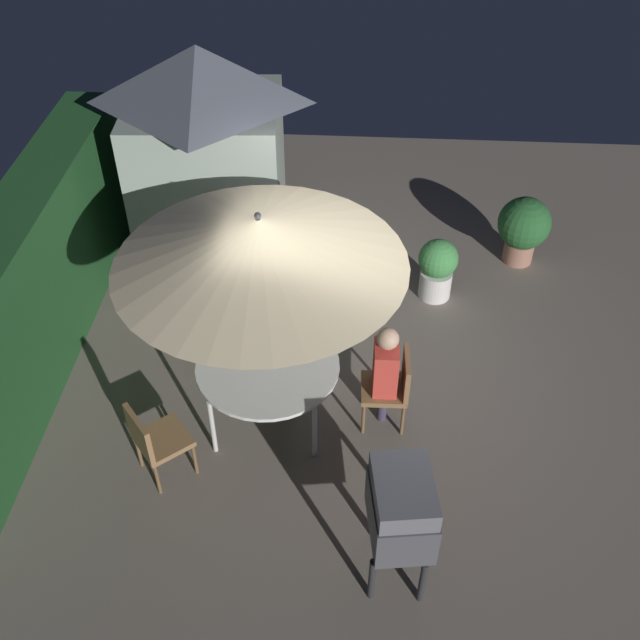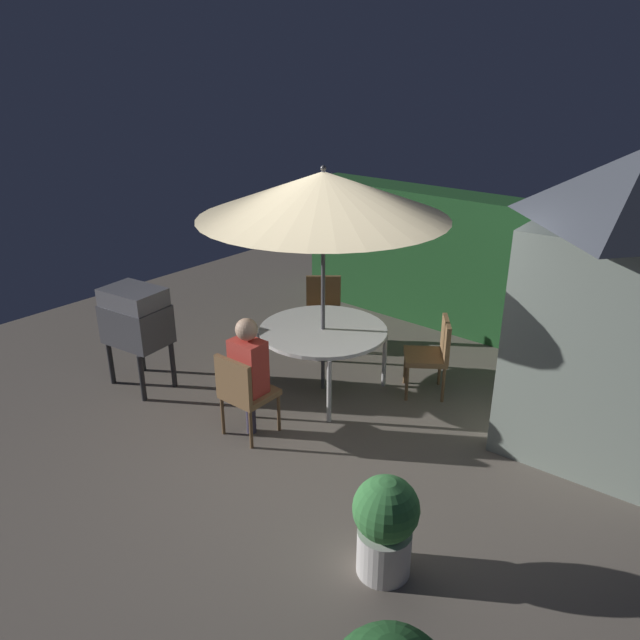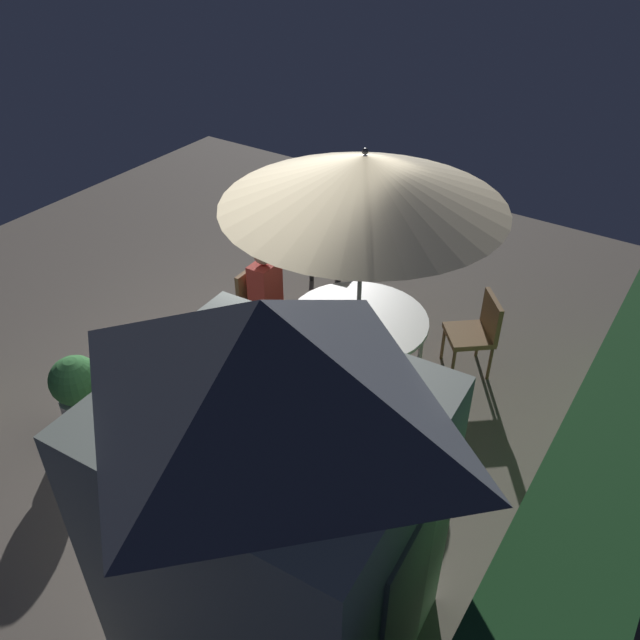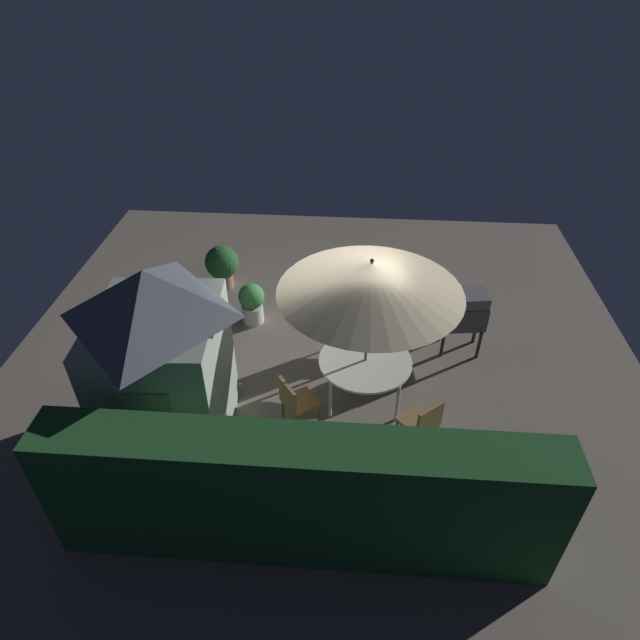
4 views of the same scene
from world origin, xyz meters
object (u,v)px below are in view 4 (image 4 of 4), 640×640
at_px(garden_shed, 163,360).
at_px(bbq_grill, 464,310).
at_px(patio_table, 365,362).
at_px(patio_umbrella, 371,278).
at_px(chair_near_shed, 364,322).
at_px(chair_far_side, 296,401).
at_px(chair_toward_hedge, 422,422).
at_px(potted_plant_by_shed, 222,265).
at_px(person_in_red, 364,313).
at_px(potted_plant_by_grill, 252,302).

xyz_separation_m(garden_shed, bbq_grill, (-4.40, -2.31, -0.62)).
height_order(patio_table, patio_umbrella, patio_umbrella).
distance_m(chair_near_shed, chair_far_side, 2.21).
bearing_deg(patio_umbrella, chair_toward_hedge, 129.64).
bearing_deg(potted_plant_by_shed, person_in_red, 148.13).
relative_size(patio_table, patio_umbrella, 0.55).
relative_size(patio_table, chair_near_shed, 1.60).
height_order(garden_shed, chair_far_side, garden_shed).
distance_m(chair_far_side, chair_toward_hedge, 1.85).
height_order(chair_far_side, potted_plant_by_grill, chair_far_side).
height_order(patio_umbrella, person_in_red, patio_umbrella).
distance_m(garden_shed, patio_table, 3.02).
distance_m(garden_shed, potted_plant_by_shed, 4.10).
height_order(garden_shed, patio_umbrella, garden_shed).
distance_m(patio_table, potted_plant_by_grill, 2.81).
bearing_deg(bbq_grill, patio_table, 37.80).
bearing_deg(chair_near_shed, person_in_red, 91.32).
relative_size(chair_near_shed, chair_toward_hedge, 1.00).
xyz_separation_m(bbq_grill, potted_plant_by_shed, (4.59, -1.68, -0.32)).
height_order(patio_table, potted_plant_by_shed, potted_plant_by_shed).
relative_size(potted_plant_by_shed, potted_plant_by_grill, 1.14).
bearing_deg(person_in_red, chair_toward_hedge, 111.39).
xyz_separation_m(chair_far_side, potted_plant_by_shed, (1.91, -3.69, 0.01)).
bearing_deg(garden_shed, potted_plant_by_shed, -87.36).
xyz_separation_m(chair_near_shed, potted_plant_by_shed, (2.89, -1.71, 0.01)).
bearing_deg(patio_umbrella, bbq_grill, -142.20).
distance_m(chair_toward_hedge, potted_plant_by_shed, 5.45).
relative_size(patio_table, chair_toward_hedge, 1.60).
relative_size(chair_toward_hedge, person_in_red, 0.71).
bearing_deg(patio_table, chair_far_side, 35.56).
bearing_deg(person_in_red, chair_far_side, 62.64).
height_order(bbq_grill, person_in_red, person_in_red).
distance_m(garden_shed, bbq_grill, 5.01).
relative_size(chair_near_shed, person_in_red, 0.71).
bearing_deg(person_in_red, potted_plant_by_grill, -17.48).
relative_size(chair_toward_hedge, potted_plant_by_grill, 1.11).
relative_size(chair_near_shed, potted_plant_by_shed, 0.97).
distance_m(chair_near_shed, potted_plant_by_grill, 2.16).
height_order(bbq_grill, potted_plant_by_shed, bbq_grill).
distance_m(patio_umbrella, chair_toward_hedge, 2.16).
distance_m(garden_shed, chair_near_shed, 3.66).
height_order(bbq_grill, chair_toward_hedge, bbq_grill).
bearing_deg(potted_plant_by_shed, bbq_grill, 159.89).
bearing_deg(patio_table, patio_umbrella, 0.00).
height_order(chair_toward_hedge, potted_plant_by_shed, potted_plant_by_shed).
bearing_deg(person_in_red, chair_near_shed, -88.68).
distance_m(garden_shed, chair_toward_hedge, 3.68).
bearing_deg(chair_near_shed, bbq_grill, -178.85).
bearing_deg(chair_near_shed, garden_shed, 40.03).
relative_size(chair_far_side, person_in_red, 0.71).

